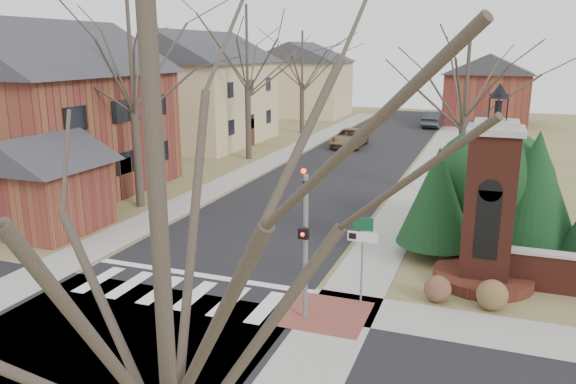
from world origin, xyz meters
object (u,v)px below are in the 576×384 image
at_px(pickup_truck, 349,138).
at_px(brick_gate_monument, 488,220).
at_px(traffic_signal_pole, 305,232).
at_px(sign_post, 362,243).
at_px(distant_car, 434,119).

bearing_deg(pickup_truck, brick_gate_monument, -67.81).
height_order(traffic_signal_pole, pickup_truck, traffic_signal_pole).
distance_m(sign_post, brick_gate_monument, 4.55).
bearing_deg(traffic_signal_pole, distant_car, 91.21).
relative_size(traffic_signal_pole, sign_post, 1.64).
bearing_deg(pickup_truck, traffic_signal_pole, -79.80).
distance_m(traffic_signal_pole, distant_car, 42.57).
distance_m(pickup_truck, distant_car, 14.75).
height_order(pickup_truck, distant_car, distant_car).
bearing_deg(traffic_signal_pole, sign_post, 47.57).
bearing_deg(brick_gate_monument, traffic_signal_pole, -136.76).
height_order(brick_gate_monument, distant_car, brick_gate_monument).
height_order(traffic_signal_pole, sign_post, traffic_signal_pole).
bearing_deg(traffic_signal_pole, brick_gate_monument, 43.24).
xyz_separation_m(sign_post, pickup_truck, (-7.19, 27.23, -1.25)).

